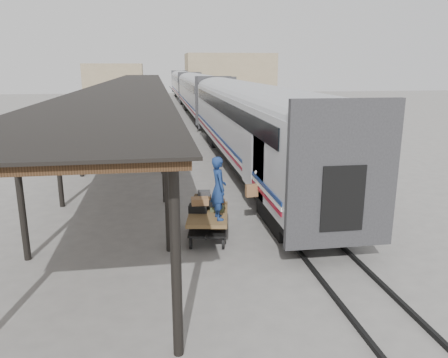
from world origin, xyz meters
name	(u,v)px	position (x,y,z in m)	size (l,w,h in m)	color
ground	(206,225)	(0.00, 0.00, 0.00)	(160.00, 160.00, 0.00)	slate
train	(199,92)	(3.19, 33.79, 2.69)	(3.45, 76.01, 4.01)	silver
canopy	(133,84)	(-3.40, 24.00, 4.00)	(4.90, 64.30, 4.15)	#422B19
rails	(200,116)	(3.20, 34.00, 0.06)	(1.54, 150.00, 0.12)	black
building_far	(230,73)	(14.00, 78.00, 4.00)	(18.00, 10.00, 8.00)	tan
building_left	(114,78)	(-10.00, 82.00, 3.00)	(12.00, 8.00, 6.00)	tan
baggage_cart	(208,218)	(-0.05, -1.11, 0.65)	(1.63, 2.58, 0.86)	brown
suitcase_stack	(205,203)	(-0.13, -0.75, 1.06)	(1.33, 1.09, 0.57)	#38383A
luggage_tug	(143,145)	(-2.48, 13.55, 0.58)	(1.28, 1.64, 1.27)	maroon
porter	(219,188)	(0.20, -1.76, 1.84)	(0.72, 0.47, 1.96)	navy
pedestrian	(155,146)	(-1.75, 11.32, 0.87)	(1.02, 0.42, 1.74)	black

